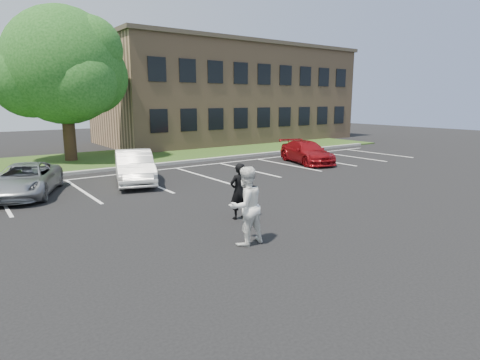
% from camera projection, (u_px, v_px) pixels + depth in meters
% --- Properties ---
extents(ground_plane, '(90.00, 90.00, 0.00)m').
position_uv_depth(ground_plane, '(261.00, 228.00, 11.43)').
color(ground_plane, black).
rests_on(ground_plane, ground).
extents(curb, '(40.00, 0.30, 0.15)m').
position_uv_depth(curb, '(116.00, 169.00, 20.93)').
color(curb, gray).
rests_on(curb, ground).
extents(grass_strip, '(44.00, 8.00, 0.08)m').
position_uv_depth(grass_strip, '(94.00, 160.00, 24.11)').
color(grass_strip, '#223E14').
rests_on(grass_strip, ground).
extents(stall_lines, '(34.00, 5.36, 0.01)m').
position_uv_depth(stall_lines, '(167.00, 176.00, 19.34)').
color(stall_lines, silver).
rests_on(stall_lines, ground).
extents(office_building, '(22.40, 10.40, 8.30)m').
position_uv_depth(office_building, '(229.00, 94.00, 36.13)').
color(office_building, '#9B7959').
rests_on(office_building, ground).
extents(tree, '(7.80, 7.20, 8.80)m').
position_uv_depth(tree, '(65.00, 69.00, 22.99)').
color(tree, black).
rests_on(tree, ground).
extents(man_black_suit, '(0.64, 0.43, 1.73)m').
position_uv_depth(man_black_suit, '(239.00, 191.00, 12.23)').
color(man_black_suit, black).
rests_on(man_black_suit, ground).
extents(man_white_shirt, '(0.99, 0.79, 2.00)m').
position_uv_depth(man_white_shirt, '(246.00, 206.00, 10.02)').
color(man_white_shirt, white).
rests_on(man_white_shirt, ground).
extents(car_silver_minivan, '(3.57, 4.82, 1.22)m').
position_uv_depth(car_silver_minivan, '(25.00, 180.00, 15.26)').
color(car_silver_minivan, '#9EA0A5').
rests_on(car_silver_minivan, ground).
extents(car_white_sedan, '(2.75, 4.61, 1.43)m').
position_uv_depth(car_white_sedan, '(134.00, 167.00, 17.59)').
color(car_white_sedan, white).
rests_on(car_white_sedan, ground).
extents(car_red_compact, '(2.88, 4.66, 1.26)m').
position_uv_depth(car_red_compact, '(307.00, 152.00, 23.18)').
color(car_red_compact, maroon).
rests_on(car_red_compact, ground).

